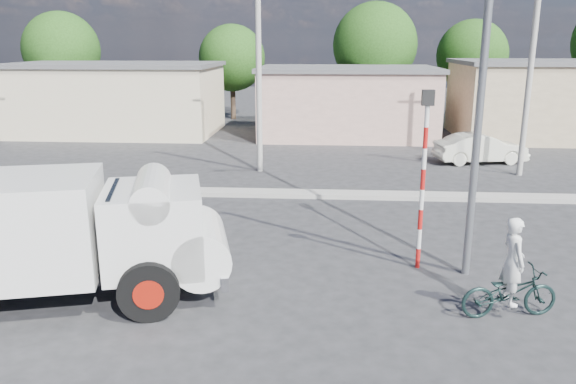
# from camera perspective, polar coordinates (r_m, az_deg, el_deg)

# --- Properties ---
(ground_plane) EXTENTS (120.00, 120.00, 0.00)m
(ground_plane) POSITION_cam_1_polar(r_m,az_deg,el_deg) (12.90, -0.37, -9.82)
(ground_plane) COLOR #29292B
(ground_plane) RESTS_ON ground
(median) EXTENTS (40.00, 0.80, 0.16)m
(median) POSITION_cam_1_polar(r_m,az_deg,el_deg) (20.40, 1.37, -0.18)
(median) COLOR #99968E
(median) RESTS_ON ground
(truck) EXTENTS (7.10, 4.04, 2.77)m
(truck) POSITION_cam_1_polar(r_m,az_deg,el_deg) (12.67, -21.80, -3.94)
(truck) COLOR black
(truck) RESTS_ON ground
(bicycle) EXTENTS (2.09, 1.04, 1.05)m
(bicycle) POSITION_cam_1_polar(r_m,az_deg,el_deg) (12.33, 21.57, -9.47)
(bicycle) COLOR #162A28
(bicycle) RESTS_ON ground
(cyclist) EXTENTS (0.54, 0.73, 1.81)m
(cyclist) POSITION_cam_1_polar(r_m,az_deg,el_deg) (12.19, 21.74, -7.84)
(cyclist) COLOR white
(cyclist) RESTS_ON ground
(car_cream) EXTENTS (4.32, 2.17, 1.36)m
(car_cream) POSITION_cam_1_polar(r_m,az_deg,el_deg) (27.42, 18.97, 4.21)
(car_cream) COLOR white
(car_cream) RESTS_ON ground
(traffic_pole) EXTENTS (0.28, 0.18, 4.36)m
(traffic_pole) POSITION_cam_1_polar(r_m,az_deg,el_deg) (13.66, 13.63, 2.66)
(traffic_pole) COLOR red
(traffic_pole) RESTS_ON ground
(streetlight) EXTENTS (2.34, 0.22, 9.00)m
(streetlight) POSITION_cam_1_polar(r_m,az_deg,el_deg) (13.28, 18.56, 12.29)
(streetlight) COLOR slate
(streetlight) RESTS_ON ground
(building_row) EXTENTS (37.80, 7.30, 4.44)m
(building_row) POSITION_cam_1_polar(r_m,az_deg,el_deg) (33.83, 4.44, 9.36)
(building_row) COLOR beige
(building_row) RESTS_ON ground
(tree_row) EXTENTS (51.24, 7.43, 8.42)m
(tree_row) POSITION_cam_1_polar(r_m,az_deg,el_deg) (40.74, 13.73, 13.91)
(tree_row) COLOR #38281E
(tree_row) RESTS_ON ground
(utility_poles) EXTENTS (35.40, 0.24, 8.00)m
(utility_poles) POSITION_cam_1_polar(r_m,az_deg,el_deg) (23.83, 9.91, 11.52)
(utility_poles) COLOR #99968E
(utility_poles) RESTS_ON ground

